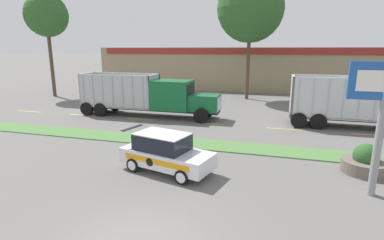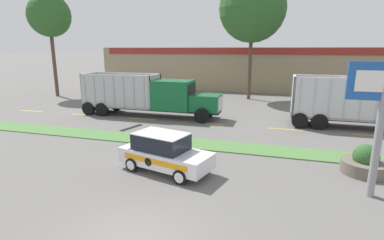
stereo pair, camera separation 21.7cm
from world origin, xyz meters
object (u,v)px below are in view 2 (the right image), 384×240
Objects in this scene: rally_car at (164,152)px; store_sign_post at (384,102)px; dump_truck_mid at (161,97)px; stone_planter at (365,163)px.

rally_car is 8.76m from store_sign_post.
stone_planter is at bearing -31.41° from dump_truck_mid.
rally_car reaches higher than stone_planter.
stone_planter is (0.32, 2.31, -3.12)m from store_sign_post.
rally_car is 0.88× the size of store_sign_post.
store_sign_post reaches higher than stone_planter.
dump_truck_mid reaches higher than rally_car.
dump_truck_mid is at bearing 141.08° from store_sign_post.
stone_planter is at bearing 82.16° from store_sign_post.
store_sign_post is at bearing -97.84° from stone_planter.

